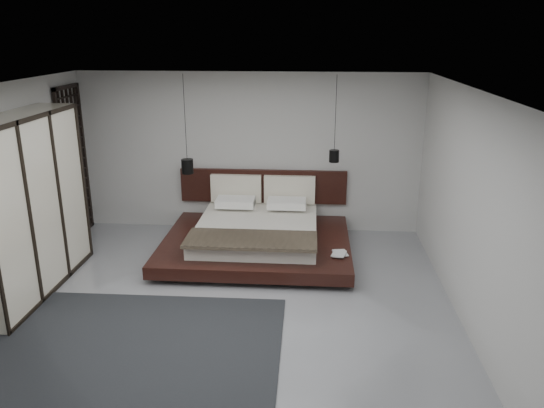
# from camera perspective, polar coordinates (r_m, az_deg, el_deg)

# --- Properties ---
(floor) EXTENTS (6.00, 6.00, 0.00)m
(floor) POSITION_cam_1_polar(r_m,az_deg,el_deg) (7.08, -5.23, -11.02)
(floor) COLOR gray
(floor) RESTS_ON ground
(ceiling) EXTENTS (6.00, 6.00, 0.00)m
(ceiling) POSITION_cam_1_polar(r_m,az_deg,el_deg) (6.23, -5.98, 12.14)
(ceiling) COLOR white
(ceiling) RESTS_ON wall_back
(wall_back) EXTENTS (6.00, 0.00, 6.00)m
(wall_back) POSITION_cam_1_polar(r_m,az_deg,el_deg) (9.38, -2.46, 5.51)
(wall_back) COLOR #B1B1AF
(wall_back) RESTS_ON floor
(wall_front) EXTENTS (6.00, 0.00, 6.00)m
(wall_front) POSITION_cam_1_polar(r_m,az_deg,el_deg) (3.86, -13.39, -14.16)
(wall_front) COLOR #B1B1AF
(wall_front) RESTS_ON floor
(wall_right) EXTENTS (0.00, 6.00, 6.00)m
(wall_right) POSITION_cam_1_polar(r_m,az_deg,el_deg) (6.69, 20.62, -0.80)
(wall_right) COLOR #B1B1AF
(wall_right) RESTS_ON floor
(lattice_screen) EXTENTS (0.05, 0.90, 2.60)m
(lattice_screen) POSITION_cam_1_polar(r_m,az_deg,el_deg) (9.70, -20.48, 4.18)
(lattice_screen) COLOR black
(lattice_screen) RESTS_ON floor
(bed) EXTENTS (2.96, 2.47, 1.11)m
(bed) POSITION_cam_1_polar(r_m,az_deg,el_deg) (8.63, -1.60, -3.25)
(bed) COLOR black
(bed) RESTS_ON floor
(book_lower) EXTENTS (0.25, 0.30, 0.02)m
(book_lower) POSITION_cam_1_polar(r_m,az_deg,el_deg) (7.97, 6.66, -5.32)
(book_lower) COLOR #99724C
(book_lower) RESTS_ON bed
(book_upper) EXTENTS (0.25, 0.30, 0.02)m
(book_upper) POSITION_cam_1_polar(r_m,az_deg,el_deg) (7.93, 6.52, -5.26)
(book_upper) COLOR #99724C
(book_upper) RESTS_ON book_lower
(pendant_left) EXTENTS (0.20, 0.20, 1.63)m
(pendant_left) POSITION_cam_1_polar(r_m,az_deg,el_deg) (8.99, -9.09, 4.05)
(pendant_left) COLOR black
(pendant_left) RESTS_ON ceiling
(pendant_right) EXTENTS (0.16, 0.16, 1.39)m
(pendant_right) POSITION_cam_1_polar(r_m,az_deg,el_deg) (8.70, 6.70, 5.19)
(pendant_right) COLOR black
(pendant_right) RESTS_ON ceiling
(wardrobe) EXTENTS (0.58, 2.48, 2.43)m
(wardrobe) POSITION_cam_1_polar(r_m,az_deg,el_deg) (7.79, -25.03, -0.23)
(wardrobe) COLOR beige
(wardrobe) RESTS_ON floor
(rug) EXTENTS (4.05, 2.91, 0.02)m
(rug) POSITION_cam_1_polar(r_m,az_deg,el_deg) (6.39, -18.19, -15.33)
(rug) COLOR black
(rug) RESTS_ON floor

